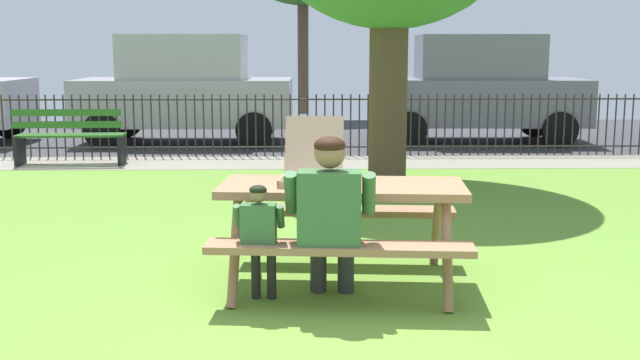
{
  "coord_description": "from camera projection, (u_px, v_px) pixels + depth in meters",
  "views": [
    {
      "loc": [
        -0.18,
        -4.59,
        1.77
      ],
      "look_at": [
        -0.03,
        1.38,
        0.75
      ],
      "focal_mm": 43.93,
      "sensor_mm": 36.0,
      "label": 1
    }
  ],
  "objects": [
    {
      "name": "ground",
      "position": [
        322.0,
        253.0,
        6.83
      ],
      "size": [
        28.0,
        12.06,
        0.02
      ],
      "primitive_type": "cube",
      "color": "olive"
    },
    {
      "name": "cobblestone_walkway",
      "position": [
        313.0,
        163.0,
        12.08
      ],
      "size": [
        28.0,
        1.4,
        0.01
      ],
      "primitive_type": "cube",
      "color": "gray"
    },
    {
      "name": "street_asphalt",
      "position": [
        310.0,
        135.0,
        15.86
      ],
      "size": [
        28.0,
        6.27,
        0.01
      ],
      "primitive_type": "cube",
      "color": "#38383D"
    },
    {
      "name": "picnic_table_foreground",
      "position": [
        342.0,
        207.0,
        5.8
      ],
      "size": [
        1.92,
        1.63,
        0.79
      ],
      "color": "#9C6E4E",
      "rests_on": "ground"
    },
    {
      "name": "pizza_box_open",
      "position": [
        312.0,
        167.0,
        5.83
      ],
      "size": [
        0.5,
        0.58,
        0.48
      ],
      "color": "tan",
      "rests_on": "picnic_table_foreground"
    },
    {
      "name": "adult_at_table",
      "position": [
        330.0,
        213.0,
        5.3
      ],
      "size": [
        0.63,
        0.61,
        1.19
      ],
      "color": "#2F2F2F",
      "rests_on": "ground"
    },
    {
      "name": "child_at_table",
      "position": [
        260.0,
        233.0,
        5.33
      ],
      "size": [
        0.35,
        0.34,
        0.86
      ],
      "color": "black",
      "rests_on": "ground"
    },
    {
      "name": "iron_fence_streetside",
      "position": [
        312.0,
        125.0,
        12.68
      ],
      "size": [
        23.52,
        0.03,
        1.01
      ],
      "color": "#2D2823",
      "rests_on": "ground"
    },
    {
      "name": "park_bench_left",
      "position": [
        70.0,
        137.0,
        11.79
      ],
      "size": [
        1.61,
        0.51,
        0.85
      ],
      "color": "#306A25",
      "rests_on": "ground"
    },
    {
      "name": "parked_car_left",
      "position": [
        185.0,
        88.0,
        14.37
      ],
      "size": [
        3.94,
        1.9,
        1.98
      ],
      "color": "#BAB5B8",
      "rests_on": "ground"
    },
    {
      "name": "parked_car_center",
      "position": [
        477.0,
        88.0,
        14.5
      ],
      "size": [
        3.97,
        1.96,
        1.98
      ],
      "color": "slate",
      "rests_on": "ground"
    }
  ]
}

